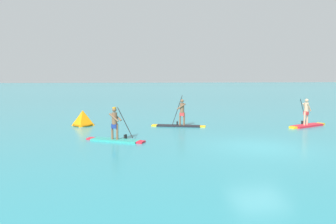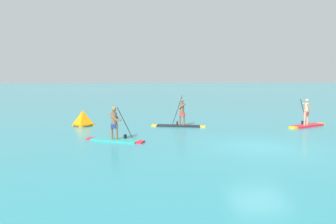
% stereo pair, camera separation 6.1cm
% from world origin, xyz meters
% --- Properties ---
extents(ground, '(440.00, 440.00, 0.00)m').
position_xyz_m(ground, '(0.00, 0.00, 0.00)').
color(ground, teal).
extents(paddleboarder_near_left, '(2.82, 1.84, 1.70)m').
position_xyz_m(paddleboarder_near_left, '(-6.20, 2.57, 0.38)').
color(paddleboarder_near_left, teal).
rests_on(paddleboarder_near_left, ground).
extents(paddleboarder_mid_center, '(3.35, 1.51, 2.01)m').
position_xyz_m(paddleboarder_mid_center, '(-2.14, 6.53, 0.40)').
color(paddleboarder_mid_center, black).
rests_on(paddleboarder_mid_center, ground).
extents(paddleboarder_far_right, '(3.06, 1.57, 1.78)m').
position_xyz_m(paddleboarder_far_right, '(5.74, 5.00, 0.34)').
color(paddleboarder_far_right, red).
rests_on(paddleboarder_far_right, ground).
extents(race_marker_buoy, '(1.28, 1.28, 0.98)m').
position_xyz_m(race_marker_buoy, '(-8.15, 8.03, 0.43)').
color(race_marker_buoy, orange).
rests_on(race_marker_buoy, ground).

